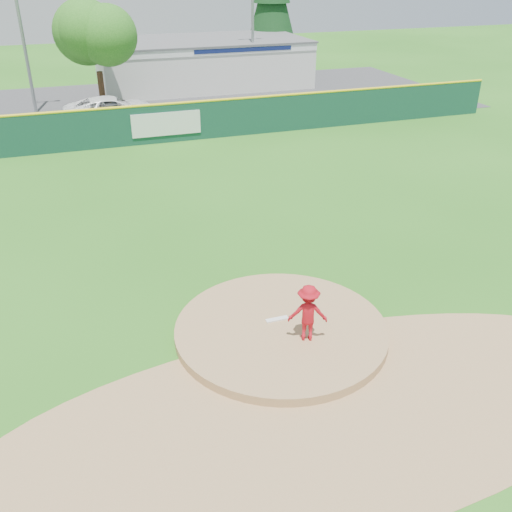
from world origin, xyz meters
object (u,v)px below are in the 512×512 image
object	(u,v)px
pitcher	(308,313)
conifer_tree	(272,0)
van	(113,110)
pool_building_grp	(202,62)
deciduous_tree	(95,37)
light_pole_right	(253,8)
light_pole_left	(18,8)

from	to	relation	value
pitcher	conifer_tree	size ratio (longest dim) A/B	0.16
van	conifer_tree	world-z (taller)	conifer_tree
pool_building_grp	deciduous_tree	size ratio (longest dim) A/B	2.07
van	pool_building_grp	distance (m)	12.00
light_pole_right	light_pole_left	bearing A→B (deg)	-172.41
pitcher	light_pole_left	bearing A→B (deg)	-56.24
pool_building_grp	light_pole_left	world-z (taller)	light_pole_left
conifer_tree	deciduous_tree	bearing A→B (deg)	-143.75
pitcher	light_pole_right	distance (m)	31.24
conifer_tree	light_pole_right	world-z (taller)	light_pole_right
conifer_tree	light_pole_left	bearing A→B (deg)	-154.65
van	pitcher	bearing A→B (deg)	-177.29
conifer_tree	pitcher	bearing A→B (deg)	-108.93
deciduous_tree	light_pole_left	bearing A→B (deg)	153.43
light_pole_right	deciduous_tree	bearing A→B (deg)	-160.02
light_pole_right	pitcher	bearing A→B (deg)	-106.12
pool_building_grp	light_pole_left	size ratio (longest dim) A/B	1.38
pitcher	deciduous_tree	bearing A→B (deg)	-63.91
pool_building_grp	light_pole_right	distance (m)	5.75
deciduous_tree	conifer_tree	size ratio (longest dim) A/B	0.77
pool_building_grp	conifer_tree	bearing A→B (deg)	29.78
light_pole_left	deciduous_tree	bearing A→B (deg)	-26.57
van	conifer_tree	size ratio (longest dim) A/B	0.58
pitcher	light_pole_right	bearing A→B (deg)	-85.40
deciduous_tree	pitcher	bearing A→B (deg)	-84.62
conifer_tree	van	bearing A→B (deg)	-138.01
deciduous_tree	light_pole_left	size ratio (longest dim) A/B	0.67
pitcher	van	world-z (taller)	pitcher
light_pole_right	conifer_tree	bearing A→B (deg)	60.26
deciduous_tree	conifer_tree	bearing A→B (deg)	36.25
van	light_pole_left	bearing A→B (deg)	43.53
deciduous_tree	light_pole_left	world-z (taller)	light_pole_left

